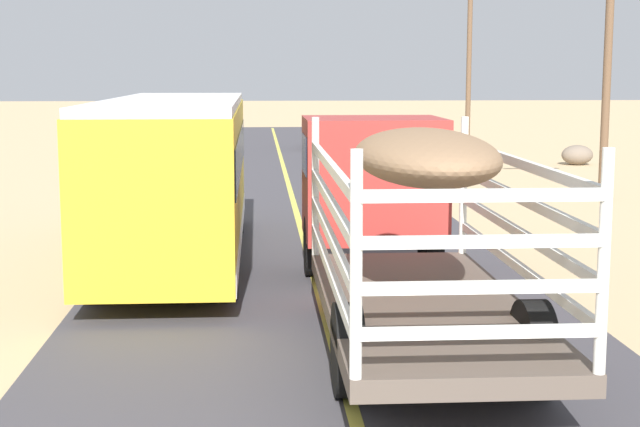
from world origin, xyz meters
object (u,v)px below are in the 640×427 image
object	(u,v)px
bus	(176,174)
livestock_truck	(389,195)
car_far	(323,135)
boulder_far_horizon	(577,155)
power_pole_mid	(607,65)
power_pole_far	(469,50)

from	to	relation	value
bus	livestock_truck	bearing A→B (deg)	-45.07
car_far	boulder_far_horizon	size ratio (longest dim) A/B	3.48
livestock_truck	power_pole_mid	xyz separation A→B (m)	(8.08, 12.38, 2.15)
power_pole_far	livestock_truck	bearing A→B (deg)	-104.71
car_far	power_pole_far	size ratio (longest dim) A/B	0.49
livestock_truck	power_pole_far	xyz separation A→B (m)	(8.08, 30.77, 2.99)
livestock_truck	car_far	xyz separation A→B (m)	(1.11, 31.69, -1.10)
boulder_far_horizon	bus	bearing A→B (deg)	-127.29
car_far	power_pole_far	distance (m)	8.13
bus	boulder_far_horizon	size ratio (longest dim) A/B	7.90
bus	car_far	size ratio (longest dim) A/B	2.27
bus	power_pole_mid	xyz separation A→B (m)	(11.77, 8.67, 2.20)
bus	boulder_far_horizon	world-z (taller)	bus
livestock_truck	power_pole_mid	size ratio (longest dim) A/B	1.33
livestock_truck	bus	world-z (taller)	bus
livestock_truck	boulder_far_horizon	bearing A→B (deg)	64.57
power_pole_mid	boulder_far_horizon	world-z (taller)	power_pole_mid
bus	power_pole_mid	distance (m)	14.79
livestock_truck	car_far	distance (m)	31.73
power_pole_mid	boulder_far_horizon	distance (m)	11.34
bus	car_far	world-z (taller)	bus
power_pole_far	boulder_far_horizon	bearing A→B (deg)	-70.92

